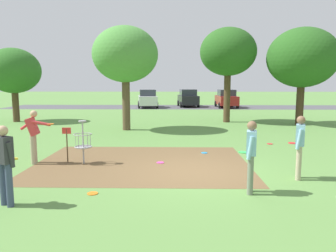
% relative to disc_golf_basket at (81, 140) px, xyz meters
% --- Properties ---
extents(ground_plane, '(160.00, 160.00, 0.00)m').
position_rel_disc_golf_basket_xyz_m(ground_plane, '(3.53, -0.90, -0.75)').
color(ground_plane, '#5B8942').
extents(dirt_tee_pad, '(6.77, 5.05, 0.01)m').
position_rel_disc_golf_basket_xyz_m(dirt_tee_pad, '(1.92, 0.13, -0.75)').
color(dirt_tee_pad, brown).
rests_on(dirt_tee_pad, ground).
extents(disc_golf_basket, '(0.98, 0.58, 1.39)m').
position_rel_disc_golf_basket_xyz_m(disc_golf_basket, '(0.00, 0.00, 0.00)').
color(disc_golf_basket, '#9E9EA3').
rests_on(disc_golf_basket, ground).
extents(player_foreground_watching, '(0.43, 0.49, 1.71)m').
position_rel_disc_golf_basket_xyz_m(player_foreground_watching, '(4.74, -2.67, 0.21)').
color(player_foreground_watching, slate).
rests_on(player_foreground_watching, ground).
extents(player_throwing, '(1.16, 0.42, 1.71)m').
position_rel_disc_golf_basket_xyz_m(player_throwing, '(-1.51, -0.02, 0.23)').
color(player_throwing, tan).
rests_on(player_throwing, ground).
extents(player_waiting_left, '(0.45, 0.50, 1.71)m').
position_rel_disc_golf_basket_xyz_m(player_waiting_left, '(6.30, -1.52, 0.21)').
color(player_waiting_left, tan).
rests_on(player_waiting_left, ground).
extents(player_waiting_right, '(0.49, 0.45, 1.71)m').
position_rel_disc_golf_basket_xyz_m(player_waiting_right, '(-0.55, -3.56, 0.21)').
color(player_waiting_right, '#384260').
rests_on(player_waiting_right, ground).
extents(frisbee_near_basket, '(0.25, 0.25, 0.02)m').
position_rel_disc_golf_basket_xyz_m(frisbee_near_basket, '(1.06, -2.81, -0.74)').
color(frisbee_near_basket, orange).
rests_on(frisbee_near_basket, ground).
extents(frisbee_by_tee, '(0.24, 0.24, 0.02)m').
position_rel_disc_golf_basket_xyz_m(frisbee_by_tee, '(6.99, 3.41, -0.74)').
color(frisbee_by_tee, red).
rests_on(frisbee_by_tee, ground).
extents(frisbee_far_left, '(0.22, 0.22, 0.02)m').
position_rel_disc_golf_basket_xyz_m(frisbee_far_left, '(4.06, 1.59, -0.74)').
color(frisbee_far_left, '#1E93DB').
rests_on(frisbee_far_left, ground).
extents(frisbee_far_right, '(0.25, 0.25, 0.02)m').
position_rel_disc_golf_basket_xyz_m(frisbee_far_right, '(2.51, 0.13, -0.74)').
color(frisbee_far_right, '#E53D99').
rests_on(frisbee_far_right, ground).
extents(tree_near_left, '(4.18, 4.18, 5.82)m').
position_rel_disc_golf_basket_xyz_m(tree_near_left, '(10.59, 9.72, 3.27)').
color(tree_near_left, '#422D1E').
rests_on(tree_near_left, ground).
extents(tree_near_right, '(3.59, 3.59, 6.04)m').
position_rel_disc_golf_basket_xyz_m(tree_near_right, '(6.36, 10.98, 3.72)').
color(tree_near_right, '#4C3823').
rests_on(tree_near_right, ground).
extents(tree_mid_left, '(3.42, 3.42, 4.78)m').
position_rel_disc_golf_basket_xyz_m(tree_mid_left, '(-7.48, 10.84, 2.55)').
color(tree_mid_left, '#4C3823').
rests_on(tree_mid_left, ground).
extents(tree_mid_center, '(3.49, 3.49, 5.54)m').
position_rel_disc_golf_basket_xyz_m(tree_mid_center, '(0.33, 7.35, 3.27)').
color(tree_mid_center, brown).
rests_on(tree_mid_center, ground).
extents(parking_lot_strip, '(36.00, 6.00, 0.01)m').
position_rel_disc_golf_basket_xyz_m(parking_lot_strip, '(3.53, 23.75, -0.75)').
color(parking_lot_strip, '#4C4C51').
rests_on(parking_lot_strip, ground).
extents(parked_car_leftmost, '(2.37, 4.39, 1.84)m').
position_rel_disc_golf_basket_xyz_m(parked_car_leftmost, '(0.16, 23.12, 0.17)').
color(parked_car_leftmost, silver).
rests_on(parked_car_leftmost, ground).
extents(parked_car_center_left, '(2.28, 4.35, 1.84)m').
position_rel_disc_golf_basket_xyz_m(parked_car_center_left, '(4.37, 24.33, 0.17)').
color(parked_car_center_left, black).
rests_on(parked_car_center_left, ground).
extents(parked_car_center_right, '(2.06, 4.24, 1.84)m').
position_rel_disc_golf_basket_xyz_m(parked_car_center_right, '(8.28, 23.28, 0.17)').
color(parked_car_center_right, maroon).
rests_on(parked_car_center_right, ground).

